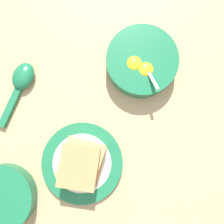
{
  "coord_description": "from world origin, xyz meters",
  "views": [
    {
      "loc": [
        -0.07,
        -0.05,
        0.65
      ],
      "look_at": [
        -0.02,
        -0.08,
        0.02
      ],
      "focal_mm": 42.0,
      "sensor_mm": 36.0,
      "label": 1
    }
  ],
  "objects_px": {
    "toast_sandwich": "(81,163)",
    "soup_spoon": "(21,82)",
    "toast_plate": "(82,163)",
    "congee_bowl": "(1,198)",
    "egg_bowl": "(141,62)"
  },
  "relations": [
    {
      "from": "egg_bowl",
      "to": "soup_spoon",
      "type": "bearing_deg",
      "value": 70.67
    },
    {
      "from": "egg_bowl",
      "to": "congee_bowl",
      "type": "xyz_separation_m",
      "value": [
        -0.13,
        0.44,
        -0.0
      ]
    },
    {
      "from": "congee_bowl",
      "to": "toast_plate",
      "type": "bearing_deg",
      "value": -95.17
    },
    {
      "from": "toast_plate",
      "to": "toast_sandwich",
      "type": "height_order",
      "value": "toast_sandwich"
    },
    {
      "from": "toast_plate",
      "to": "soup_spoon",
      "type": "xyz_separation_m",
      "value": [
        0.25,
        0.04,
        0.01
      ]
    },
    {
      "from": "egg_bowl",
      "to": "soup_spoon",
      "type": "xyz_separation_m",
      "value": [
        0.1,
        0.28,
        -0.01
      ]
    },
    {
      "from": "soup_spoon",
      "to": "congee_bowl",
      "type": "bearing_deg",
      "value": 145.23
    },
    {
      "from": "toast_plate",
      "to": "toast_sandwich",
      "type": "bearing_deg",
      "value": -39.83
    },
    {
      "from": "soup_spoon",
      "to": "congee_bowl",
      "type": "distance_m",
      "value": 0.28
    },
    {
      "from": "toast_sandwich",
      "to": "congee_bowl",
      "type": "xyz_separation_m",
      "value": [
        0.02,
        0.2,
        -0.01
      ]
    },
    {
      "from": "soup_spoon",
      "to": "toast_plate",
      "type": "bearing_deg",
      "value": -170.55
    },
    {
      "from": "egg_bowl",
      "to": "soup_spoon",
      "type": "distance_m",
      "value": 0.3
    },
    {
      "from": "toast_plate",
      "to": "congee_bowl",
      "type": "xyz_separation_m",
      "value": [
        0.02,
        0.2,
        0.02
      ]
    },
    {
      "from": "toast_sandwich",
      "to": "soup_spoon",
      "type": "xyz_separation_m",
      "value": [
        0.25,
        0.04,
        -0.02
      ]
    },
    {
      "from": "toast_plate",
      "to": "soup_spoon",
      "type": "bearing_deg",
      "value": 9.45
    }
  ]
}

